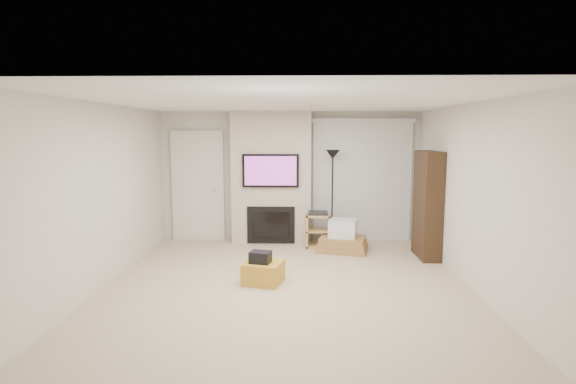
{
  "coord_description": "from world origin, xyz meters",
  "views": [
    {
      "loc": [
        0.17,
        -5.97,
        2.1
      ],
      "look_at": [
        0.0,
        1.2,
        1.15
      ],
      "focal_mm": 28.0,
      "sensor_mm": 36.0,
      "label": 1
    }
  ],
  "objects_px": {
    "floor_lamp": "(333,170)",
    "av_stand": "(318,228)",
    "box_stack": "(343,239)",
    "bookshelf": "(428,205)",
    "ottoman": "(263,272)"
  },
  "relations": [
    {
      "from": "floor_lamp",
      "to": "av_stand",
      "type": "height_order",
      "value": "floor_lamp"
    },
    {
      "from": "floor_lamp",
      "to": "bookshelf",
      "type": "height_order",
      "value": "bookshelf"
    },
    {
      "from": "floor_lamp",
      "to": "bookshelf",
      "type": "distance_m",
      "value": 1.84
    },
    {
      "from": "ottoman",
      "to": "floor_lamp",
      "type": "bearing_deg",
      "value": 63.58
    },
    {
      "from": "floor_lamp",
      "to": "av_stand",
      "type": "xyz_separation_m",
      "value": [
        -0.27,
        -0.2,
        -1.06
      ]
    },
    {
      "from": "ottoman",
      "to": "bookshelf",
      "type": "relative_size",
      "value": 0.28
    },
    {
      "from": "box_stack",
      "to": "bookshelf",
      "type": "bearing_deg",
      "value": -14.02
    },
    {
      "from": "av_stand",
      "to": "floor_lamp",
      "type": "bearing_deg",
      "value": 35.69
    },
    {
      "from": "box_stack",
      "to": "av_stand",
      "type": "bearing_deg",
      "value": 142.11
    },
    {
      "from": "bookshelf",
      "to": "floor_lamp",
      "type": "bearing_deg",
      "value": 150.37
    },
    {
      "from": "floor_lamp",
      "to": "bookshelf",
      "type": "relative_size",
      "value": 0.99
    },
    {
      "from": "ottoman",
      "to": "bookshelf",
      "type": "height_order",
      "value": "bookshelf"
    },
    {
      "from": "floor_lamp",
      "to": "bookshelf",
      "type": "bearing_deg",
      "value": -29.63
    },
    {
      "from": "ottoman",
      "to": "av_stand",
      "type": "xyz_separation_m",
      "value": [
        0.85,
        2.07,
        0.2
      ]
    },
    {
      "from": "av_stand",
      "to": "box_stack",
      "type": "distance_m",
      "value": 0.56
    }
  ]
}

